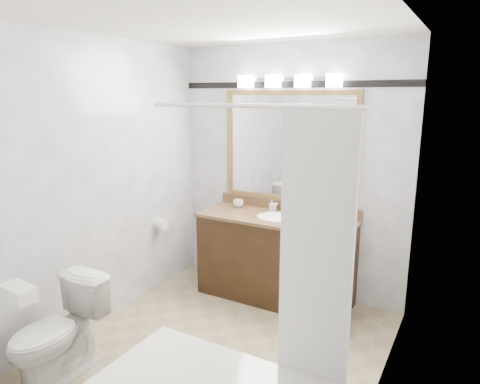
% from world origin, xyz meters
% --- Properties ---
extents(room, '(2.42, 2.62, 2.52)m').
position_xyz_m(room, '(0.00, 0.00, 1.25)').
color(room, tan).
rests_on(room, ground).
extents(vanity, '(1.53, 0.58, 0.97)m').
position_xyz_m(vanity, '(0.00, 1.02, 0.44)').
color(vanity, black).
rests_on(vanity, ground).
extents(mirror, '(1.40, 0.04, 1.10)m').
position_xyz_m(mirror, '(0.00, 1.28, 1.50)').
color(mirror, olive).
rests_on(mirror, room).
extents(vanity_light_bar, '(1.02, 0.14, 0.12)m').
position_xyz_m(vanity_light_bar, '(0.00, 1.23, 2.13)').
color(vanity_light_bar, silver).
rests_on(vanity_light_bar, room).
extents(accent_stripe, '(2.40, 0.01, 0.06)m').
position_xyz_m(accent_stripe, '(0.00, 1.29, 2.10)').
color(accent_stripe, black).
rests_on(accent_stripe, room).
extents(tp_roll, '(0.11, 0.12, 0.12)m').
position_xyz_m(tp_roll, '(-1.14, 0.66, 0.70)').
color(tp_roll, white).
rests_on(tp_roll, room).
extents(toilet, '(0.41, 0.71, 0.72)m').
position_xyz_m(toilet, '(-0.82, -0.88, 0.36)').
color(toilet, white).
rests_on(toilet, ground).
extents(tissue_box, '(0.25, 0.16, 0.10)m').
position_xyz_m(tissue_box, '(-0.82, -1.12, 0.77)').
color(tissue_box, white).
rests_on(tissue_box, toilet).
extents(coffee_maker, '(0.19, 0.24, 0.37)m').
position_xyz_m(coffee_maker, '(0.49, 1.07, 1.04)').
color(coffee_maker, black).
rests_on(coffee_maker, vanity).
extents(cup_left, '(0.10, 0.10, 0.08)m').
position_xyz_m(cup_left, '(-0.50, 1.16, 0.89)').
color(cup_left, white).
rests_on(cup_left, vanity).
extents(soap_bottle_a, '(0.06, 0.06, 0.11)m').
position_xyz_m(soap_bottle_a, '(-0.14, 1.22, 0.90)').
color(soap_bottle_a, white).
rests_on(soap_bottle_a, vanity).
extents(soap_bar, '(0.08, 0.07, 0.02)m').
position_xyz_m(soap_bar, '(0.06, 1.13, 0.86)').
color(soap_bar, beige).
rests_on(soap_bar, vanity).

